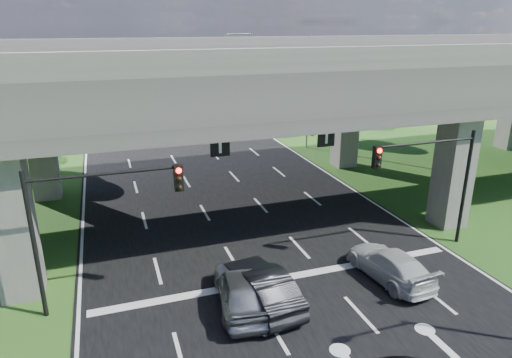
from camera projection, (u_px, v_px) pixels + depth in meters
ground at (320, 324)px, 17.53m from camera, size 160.00×160.00×0.00m
road at (243, 222)px, 26.47m from camera, size 18.00×120.00×0.03m
overpass at (231, 80)px, 25.68m from camera, size 80.00×15.00×10.00m
signal_right at (433, 170)px, 22.07m from camera, size 5.76×0.54×6.00m
signal_left at (92, 211)px, 17.31m from camera, size 5.76×0.54×6.00m
streetlight_far at (305, 84)px, 40.17m from camera, size 3.38×0.25×10.00m
streetlight_beyond at (249, 67)px, 54.49m from camera, size 3.38×0.25×10.00m
tree_left_near at (7, 107)px, 34.98m from camera, size 4.50×4.50×7.80m
tree_left_far at (41, 79)px, 49.50m from camera, size 4.80×4.80×8.32m
tree_right_near at (314, 91)px, 45.09m from camera, size 4.20×4.20×7.28m
tree_right_mid at (308, 84)px, 53.27m from camera, size 3.91×3.90×6.76m
tree_right_far at (254, 72)px, 59.00m from camera, size 4.50×4.50×7.80m
car_silver at (242, 288)px, 18.34m from camera, size 2.59×5.04×1.64m
car_dark at (262, 286)px, 18.53m from camera, size 2.22×4.96×1.58m
car_white at (390, 265)px, 20.41m from camera, size 2.32×4.85×1.36m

